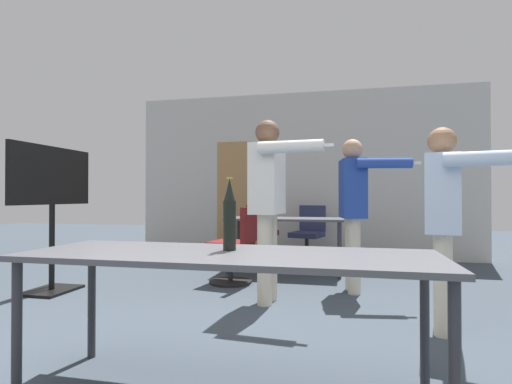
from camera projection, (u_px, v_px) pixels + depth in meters
The scene contains 11 objects.
back_wall at pixel (301, 175), 7.02m from camera, with size 5.99×0.12×2.89m.
conference_table_near at pixel (228, 265), 2.11m from camera, with size 2.17×0.73×0.76m.
conference_table_far at pixel (285, 224), 5.53m from camera, with size 1.61×0.66×0.76m.
tv_screen at pixel (52, 199), 4.43m from camera, with size 0.44×1.22×1.61m.
person_left_plaid at pixel (269, 193), 3.98m from camera, with size 0.82×0.75×1.82m.
person_center_tall at pixel (444, 209), 3.10m from camera, with size 0.72×0.74×1.60m.
person_far_watching at pixel (354, 200), 4.42m from camera, with size 0.84×0.65×1.69m.
office_chair_side_rolled at pixel (308, 236), 6.41m from camera, with size 0.57×0.62×0.91m.
office_chair_mid_tucked at pixel (236, 248), 4.83m from camera, with size 0.59×0.53×0.93m.
office_chair_near_pushed at pixel (262, 236), 6.34m from camera, with size 0.52×0.55×0.93m.
beer_bottle at pixel (230, 216), 2.19m from camera, with size 0.07×0.07×0.40m.
Camera 1 is at (0.74, -1.50, 1.06)m, focal length 28.00 mm.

